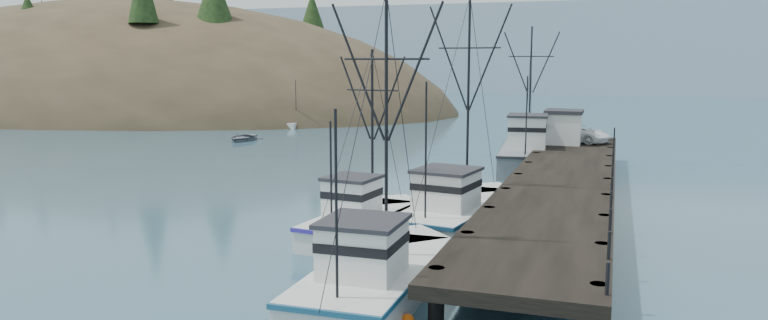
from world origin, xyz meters
TOP-DOWN VIEW (x-y plane):
  - ground at (0.00, 0.00)m, footprint 400.00×400.00m
  - pier at (14.00, 16.00)m, footprint 6.00×44.00m
  - headland at (-74.95, 78.61)m, footprint 134.80×78.00m
  - distant_ridge at (10.00, 170.00)m, footprint 360.00×40.00m
  - distant_ridge_far at (-40.00, 185.00)m, footprint 180.00×25.00m
  - moored_sailboats at (-34.65, 58.78)m, footprint 25.11×17.17m
  - trawler_near at (8.50, -1.72)m, footprint 3.97×11.69m
  - trawler_mid at (5.06, 6.17)m, footprint 4.17×9.66m
  - trawler_far at (8.99, 10.27)m, footprint 5.69×12.59m
  - work_vessel at (10.19, 30.77)m, footprint 5.13×13.99m
  - pier_shed at (12.88, 32.15)m, footprint 3.00×3.20m
  - pickup_truck at (13.93, 33.54)m, footprint 6.01×4.45m
  - motorboat at (-21.97, 40.38)m, footprint 3.95×5.21m

SIDE VIEW (x-z plane):
  - headland at x=-74.95m, z-range -30.05..20.95m
  - ground at x=0.00m, z-range 0.00..0.00m
  - distant_ridge at x=10.00m, z-range -13.00..13.00m
  - distant_ridge_far at x=-40.00m, z-range -9.00..9.00m
  - motorboat at x=-21.97m, z-range -0.51..0.51m
  - moored_sailboats at x=-34.65m, z-range -2.84..3.51m
  - trawler_mid at x=5.06m, z-range -4.06..5.69m
  - trawler_near at x=8.50m, z-range -5.10..6.73m
  - trawler_far at x=8.99m, z-range -5.49..7.13m
  - work_vessel at x=10.19m, z-range -4.72..7.18m
  - pier at x=14.00m, z-range 0.69..2.69m
  - pickup_truck at x=13.93m, z-range 2.00..3.52m
  - pier_shed at x=12.88m, z-range 2.02..4.82m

